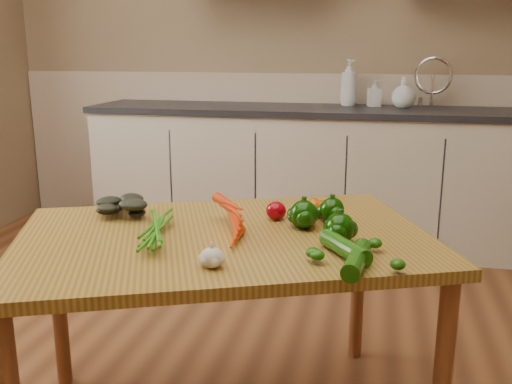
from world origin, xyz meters
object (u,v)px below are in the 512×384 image
object	(u,v)px
pepper_a	(304,215)
tomato_b	(314,208)
zucchini_a	(345,248)
pepper_b	(332,210)
carrot_bunch	(209,224)
tomato_a	(276,211)
pepper_c	(340,228)
soap_bottle_c	(404,92)
tomato_c	(318,208)
garlic_bulb	(212,258)
zucchini_b	(357,260)
leafy_greens	(119,203)
table	(224,257)
soap_bottle_b	(374,93)
soap_bottle_a	(349,83)

from	to	relation	value
pepper_a	tomato_b	size ratio (longest dim) A/B	1.30
pepper_a	zucchini_a	bearing A→B (deg)	-57.98
pepper_a	pepper_b	distance (m)	0.12
carrot_bunch	tomato_a	world-z (taller)	same
pepper_a	tomato_a	bearing A→B (deg)	144.86
pepper_a	pepper_c	size ratio (longest dim) A/B	1.01
soap_bottle_c	tomato_c	xyz separation A→B (m)	(-0.34, -1.86, -0.27)
soap_bottle_c	garlic_bulb	xyz separation A→B (m)	(-0.56, -2.40, -0.27)
pepper_c	zucchini_b	distance (m)	0.21
carrot_bunch	tomato_c	xyz separation A→B (m)	(0.32, 0.26, -0.00)
leafy_greens	tomato_b	bearing A→B (deg)	10.69
pepper_a	pepper_b	xyz separation A→B (m)	(0.08, 0.09, -0.00)
table	leafy_greens	size ratio (longest dim) A/B	8.18
soap_bottle_c	pepper_c	world-z (taller)	soap_bottle_c
table	soap_bottle_c	bearing A→B (deg)	51.94
pepper_a	soap_bottle_b	bearing A→B (deg)	84.86
soap_bottle_a	leafy_greens	bearing A→B (deg)	-143.46
table	pepper_b	bearing A→B (deg)	10.39
carrot_bunch	tomato_b	size ratio (longest dim) A/B	3.36
soap_bottle_b	tomato_a	bearing A→B (deg)	157.77
soap_bottle_c	tomato_c	size ratio (longest dim) A/B	2.90
table	pepper_b	world-z (taller)	pepper_b
pepper_b	tomato_b	world-z (taller)	pepper_b
garlic_bulb	pepper_c	size ratio (longest dim) A/B	0.72
tomato_a	garlic_bulb	bearing A→B (deg)	-100.78
garlic_bulb	pepper_b	size ratio (longest dim) A/B	0.78
soap_bottle_b	garlic_bulb	size ratio (longest dim) A/B	2.62
pepper_c	tomato_b	distance (m)	0.28
soap_bottle_c	garlic_bulb	distance (m)	2.48
carrot_bunch	leafy_greens	size ratio (longest dim) A/B	1.30
table	garlic_bulb	bearing A→B (deg)	-103.26
carrot_bunch	zucchini_b	bearing A→B (deg)	-45.23
soap_bottle_c	tomato_a	size ratio (longest dim) A/B	2.77
soap_bottle_b	soap_bottle_c	distance (m)	0.19
garlic_bulb	pepper_b	distance (m)	0.56
garlic_bulb	tomato_b	distance (m)	0.58
leafy_greens	pepper_a	xyz separation A→B (m)	(0.66, -0.01, 0.00)
pepper_c	zucchini_b	size ratio (longest dim) A/B	0.43
soap_bottle_c	tomato_b	xyz separation A→B (m)	(-0.35, -1.87, -0.27)
carrot_bunch	zucchini_a	distance (m)	0.45
garlic_bulb	zucchini_b	size ratio (longest dim) A/B	0.31
garlic_bulb	pepper_a	xyz separation A→B (m)	(0.20, 0.40, 0.02)
leafy_greens	garlic_bulb	size ratio (longest dim) A/B	2.80
table	zucchini_b	bearing A→B (deg)	-47.99
soap_bottle_c	carrot_bunch	size ratio (longest dim) A/B	0.81
soap_bottle_a	leafy_greens	xyz separation A→B (m)	(-0.67, -2.07, -0.31)
pepper_a	tomato_a	world-z (taller)	pepper_a
pepper_b	table	bearing A→B (deg)	-147.52
carrot_bunch	table	bearing A→B (deg)	-15.99
carrot_bunch	zucchini_a	bearing A→B (deg)	-36.98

